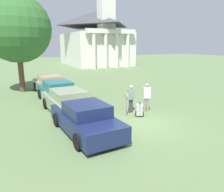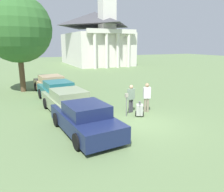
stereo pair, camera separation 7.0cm
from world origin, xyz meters
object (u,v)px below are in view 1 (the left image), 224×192
at_px(church, 95,36).
at_px(equipment_cart, 140,110).
at_px(parking_meter, 127,100).
at_px(person_worker, 131,97).
at_px(parked_car_navy, 86,119).
at_px(parked_car_teal, 58,92).
at_px(parked_car_tan, 50,85).
at_px(parked_car_sage, 68,102).
at_px(person_supervisor, 147,96).

bearing_deg(church, equipment_cart, -106.53).
relative_size(parking_meter, person_worker, 0.80).
bearing_deg(parked_car_navy, parked_car_teal, 85.28).
xyz_separation_m(parking_meter, church, (9.88, 30.71, 4.52)).
bearing_deg(parked_car_tan, parked_car_sage, -94.72).
height_order(parked_car_sage, person_worker, person_worker).
xyz_separation_m(parked_car_navy, person_supervisor, (4.30, 1.48, 0.34)).
bearing_deg(parked_car_teal, person_supervisor, -52.17).
bearing_deg(equipment_cart, parked_car_teal, 154.62).
distance_m(parking_meter, equipment_cart, 0.92).
bearing_deg(church, parking_meter, -107.84).
bearing_deg(person_worker, parked_car_sage, -40.66).
xyz_separation_m(parked_car_teal, person_supervisor, (4.30, -4.68, 0.31)).
relative_size(parked_car_teal, equipment_cart, 4.95).
xyz_separation_m(parked_car_teal, church, (12.70, 25.80, 4.75)).
xyz_separation_m(parked_car_sage, parking_meter, (2.82, -1.93, 0.26)).
distance_m(person_worker, person_supervisor, 0.95).
bearing_deg(equipment_cart, parked_car_tan, 144.03).
relative_size(parked_car_sage, parked_car_tan, 1.10).
bearing_deg(person_supervisor, church, -86.76).
height_order(parked_car_tan, parking_meter, parked_car_tan).
height_order(parked_car_navy, parked_car_teal, parked_car_teal).
distance_m(person_supervisor, equipment_cart, 1.14).
height_order(parked_car_navy, parked_car_tan, parked_car_tan).
distance_m(parked_car_tan, church, 26.60).
distance_m(parked_car_navy, church, 34.73).
xyz_separation_m(parked_car_tan, person_supervisor, (4.30, -7.61, 0.30)).
bearing_deg(parked_car_teal, church, 59.06).
xyz_separation_m(parked_car_sage, person_supervisor, (4.30, -1.71, 0.33)).
bearing_deg(parked_car_teal, person_worker, -56.92).
bearing_deg(parked_car_navy, person_supervisor, 14.23).
xyz_separation_m(parking_meter, person_worker, (0.58, 0.52, 0.02)).
distance_m(person_worker, equipment_cart, 1.00).
distance_m(parked_car_sage, parked_car_tan, 5.90).
bearing_deg(equipment_cart, person_supervisor, 64.12).
bearing_deg(church, parked_car_tan, -119.04).
height_order(parked_car_sage, parked_car_teal, parked_car_teal).
bearing_deg(person_supervisor, parking_meter, 27.11).
bearing_deg(parked_car_teal, equipment_cart, -60.90).
relative_size(parking_meter, church, 0.06).
relative_size(person_supervisor, church, 0.08).
bearing_deg(parked_car_sage, person_supervisor, -26.40).
distance_m(parking_meter, person_supervisor, 1.50).
relative_size(parked_car_teal, parking_meter, 3.72).
distance_m(parked_car_teal, church, 29.15).
relative_size(parked_car_navy, equipment_cart, 4.82).
distance_m(parked_car_navy, parked_car_tan, 9.09).
height_order(parked_car_navy, church, church).
bearing_deg(person_supervisor, person_worker, 0.21).
xyz_separation_m(parked_car_navy, parked_car_teal, (-0.00, 6.16, 0.03)).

